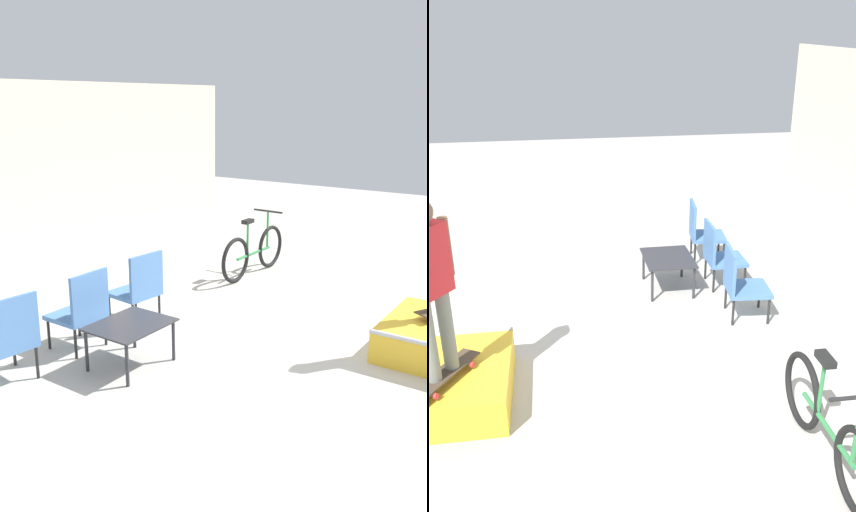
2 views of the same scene
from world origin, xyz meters
TOP-DOWN VIEW (x-y plane):
  - ground_plane at (0.00, 0.00)m, footprint 24.00×24.00m
  - skate_ramp_box at (1.13, -1.23)m, footprint 1.33×0.96m
  - skateboard_on_ramp at (1.38, -1.32)m, footprint 0.84×0.59m
  - coffee_table at (-0.99, 1.27)m, footprint 0.81×0.66m
  - patio_chair_left at (-1.94, 1.98)m, footprint 0.58×0.58m
  - patio_chair_center at (-0.99, 1.98)m, footprint 0.52×0.52m
  - patio_chair_right at (-0.06, 1.98)m, footprint 0.57×0.57m
  - bicycle at (2.52, 1.89)m, footprint 1.74×0.52m

SIDE VIEW (x-z plane):
  - ground_plane at x=0.00m, z-range 0.00..0.00m
  - skate_ramp_box at x=1.13m, z-range -0.01..0.38m
  - bicycle at x=2.52m, z-range -0.12..0.86m
  - coffee_table at x=-0.99m, z-range 0.18..0.65m
  - skateboard_on_ramp at x=1.38m, z-range 0.42..0.49m
  - patio_chair_left at x=-1.94m, z-range 0.02..0.94m
  - patio_chair_center at x=-0.99m, z-range 0.02..0.94m
  - patio_chair_right at x=-0.06m, z-range 0.02..0.94m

